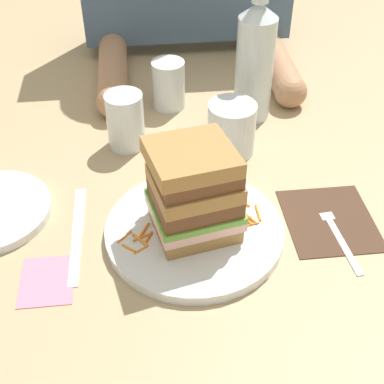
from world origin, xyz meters
name	(u,v)px	position (x,y,z in m)	size (l,w,h in m)	color
ground_plane	(203,221)	(0.00, 0.00, 0.00)	(3.00, 3.00, 0.00)	tan
main_plate	(194,231)	(-0.02, -0.03, 0.01)	(0.26, 0.26, 0.02)	white
sandwich	(194,191)	(-0.02, -0.03, 0.08)	(0.14, 0.13, 0.14)	#A87A42
carrot_shred_0	(141,237)	(-0.09, -0.04, 0.02)	(0.00, 0.00, 0.03)	orange
carrot_shred_1	(149,237)	(-0.08, -0.04, 0.02)	(0.00, 0.00, 0.02)	orange
carrot_shred_2	(129,248)	(-0.11, -0.06, 0.02)	(0.00, 0.00, 0.02)	orange
carrot_shred_3	(144,230)	(-0.09, -0.03, 0.02)	(0.00, 0.00, 0.03)	orange
carrot_shred_4	(141,250)	(-0.09, -0.06, 0.02)	(0.00, 0.00, 0.02)	orange
carrot_shred_5	(124,237)	(-0.12, -0.04, 0.02)	(0.00, 0.00, 0.03)	orange
carrot_shred_6	(140,240)	(-0.09, -0.05, 0.02)	(0.00, 0.00, 0.03)	orange
carrot_shred_7	(235,216)	(0.05, -0.01, 0.02)	(0.00, 0.00, 0.02)	orange
carrot_shred_8	(239,215)	(0.05, -0.01, 0.02)	(0.00, 0.00, 0.02)	orange
carrot_shred_9	(231,218)	(0.04, -0.02, 0.02)	(0.00, 0.00, 0.02)	orange
carrot_shred_10	(244,203)	(0.06, 0.01, 0.02)	(0.00, 0.00, 0.02)	orange
carrot_shred_11	(258,213)	(0.08, -0.01, 0.02)	(0.00, 0.00, 0.03)	orange
carrot_shred_12	(247,219)	(0.06, -0.02, 0.02)	(0.00, 0.00, 0.02)	orange
carrot_shred_13	(240,223)	(0.05, -0.03, 0.02)	(0.00, 0.00, 0.02)	orange
carrot_shred_14	(251,219)	(0.07, -0.02, 0.02)	(0.00, 0.00, 0.03)	orange
carrot_shred_15	(244,218)	(0.06, -0.02, 0.02)	(0.00, 0.00, 0.02)	orange
carrot_shred_16	(249,225)	(0.06, -0.03, 0.02)	(0.00, 0.00, 0.03)	orange
napkin_dark	(329,220)	(0.19, -0.02, 0.00)	(0.13, 0.15, 0.00)	#4C3323
fork	(336,228)	(0.19, -0.04, 0.00)	(0.03, 0.17, 0.00)	silver
knife	(77,236)	(-0.18, -0.01, 0.00)	(0.02, 0.20, 0.00)	silver
juice_glass	(231,131)	(0.07, 0.17, 0.04)	(0.08, 0.08, 0.09)	white
water_bottle	(255,60)	(0.13, 0.28, 0.11)	(0.07, 0.07, 0.26)	silver
empty_tumbler_0	(169,85)	(-0.02, 0.33, 0.05)	(0.06, 0.06, 0.09)	silver
empty_tumbler_1	(125,121)	(-0.11, 0.21, 0.05)	(0.06, 0.06, 0.10)	silver
napkin_pink	(47,280)	(-0.22, -0.09, 0.00)	(0.07, 0.09, 0.00)	pink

